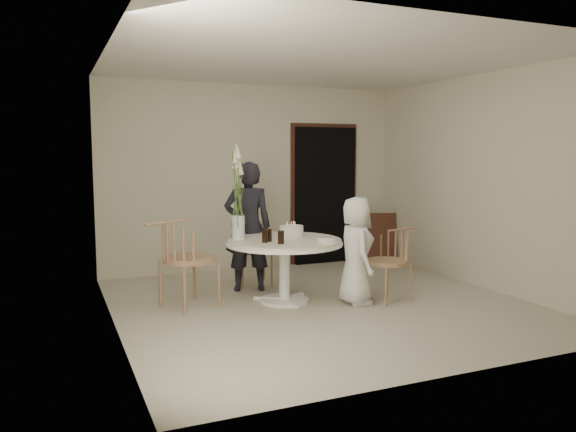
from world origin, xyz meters
name	(u,v)px	position (x,y,z in m)	size (l,w,h in m)	color
ground	(321,304)	(0.00, 0.00, 0.00)	(4.50, 4.50, 0.00)	#B9B09E
room_shell	(322,161)	(0.00, 0.00, 1.62)	(4.50, 4.50, 4.50)	white
doorway	(325,196)	(1.15, 2.19, 1.05)	(1.00, 0.10, 2.10)	black
door_trim	(324,192)	(1.15, 2.23, 1.11)	(1.12, 0.03, 2.22)	#4F241B
table	(284,249)	(-0.35, 0.25, 0.62)	(1.33, 1.33, 0.73)	white
picture_frame	(378,237)	(1.95, 1.91, 0.38)	(0.58, 0.04, 0.77)	#4F241B
chair_far	(251,242)	(-0.37, 1.33, 0.54)	(0.50, 0.53, 0.84)	tan
chair_right	(395,253)	(0.90, -0.11, 0.54)	(0.55, 0.51, 0.83)	tan
chair_left	(178,251)	(-1.53, 0.42, 0.65)	(0.72, 0.69, 1.00)	tan
girl	(248,227)	(-0.55, 0.94, 0.80)	(0.59, 0.38, 1.60)	black
boy	(356,251)	(0.36, -0.14, 0.61)	(0.60, 0.39, 1.22)	white
birthday_cake	(292,231)	(-0.20, 0.39, 0.80)	(0.28, 0.28, 0.18)	white
cola_tumbler_a	(265,236)	(-0.64, 0.12, 0.80)	(0.07, 0.07, 0.14)	black
cola_tumbler_b	(281,237)	(-0.51, -0.04, 0.80)	(0.07, 0.07, 0.15)	black
cola_tumbler_c	(266,233)	(-0.55, 0.32, 0.80)	(0.07, 0.07, 0.14)	black
cola_tumbler_d	(269,235)	(-0.57, 0.18, 0.80)	(0.07, 0.07, 0.14)	black
plate_stack	(327,239)	(0.01, -0.10, 0.76)	(0.21, 0.21, 0.05)	silver
flower_vase	(238,200)	(-0.84, 0.44, 1.19)	(0.15, 0.15, 1.10)	silver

